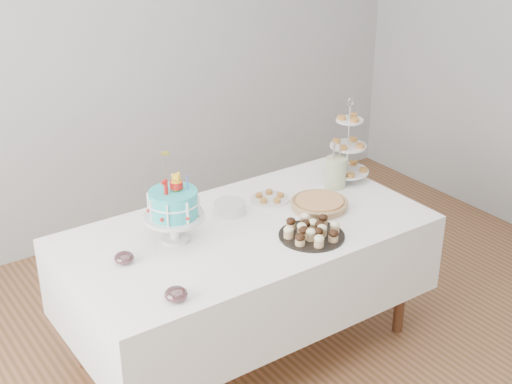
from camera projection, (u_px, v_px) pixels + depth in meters
floor at (278, 376)px, 3.83m from camera, size 5.00×5.00×0.00m
walls at (282, 141)px, 3.25m from camera, size 5.04×4.04×2.70m
table at (246, 265)px, 3.82m from camera, size 1.92×1.02×0.77m
birthday_cake at (174, 218)px, 3.55m from camera, size 0.31×0.31×0.47m
cupcake_tray at (312, 230)px, 3.62m from camera, size 0.34×0.34×0.08m
pie at (319, 203)px, 3.92m from camera, size 0.32×0.32×0.05m
tiered_stand at (348, 146)px, 4.19m from camera, size 0.26×0.26×0.51m
plate_stack at (230, 208)px, 3.86m from camera, size 0.17×0.17×0.07m
pastry_plate at (270, 198)px, 4.02m from camera, size 0.22×0.22×0.03m
jam_bowl_a at (176, 294)px, 3.10m from camera, size 0.10×0.10×0.06m
jam_bowl_b at (124, 258)px, 3.39m from camera, size 0.10×0.10×0.06m
utensil_pitcher at (336, 171)px, 4.15m from camera, size 0.13×0.12×0.28m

